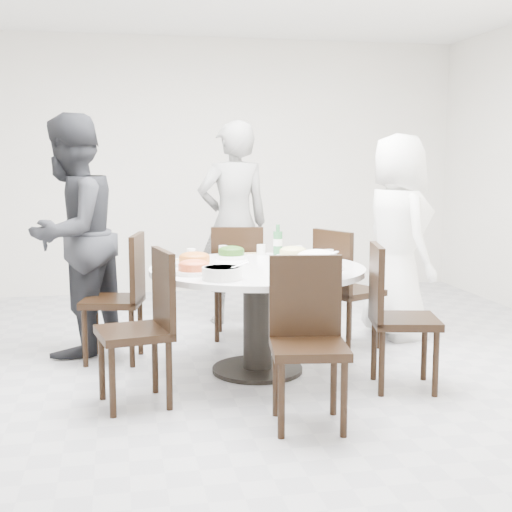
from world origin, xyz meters
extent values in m
cube|color=#B5B6BB|center=(0.00, 0.00, 0.00)|extent=(6.00, 6.00, 0.01)
cube|color=white|center=(0.00, 3.00, 1.40)|extent=(6.00, 0.01, 2.80)
cube|color=white|center=(0.00, -3.00, 1.40)|extent=(6.00, 0.01, 2.80)
cylinder|color=white|center=(0.09, -0.14, 0.38)|extent=(1.50, 1.50, 0.75)
cube|color=black|center=(0.93, 0.35, 0.47)|extent=(0.56, 0.56, 0.95)
cube|color=black|center=(0.13, 0.85, 0.47)|extent=(0.50, 0.50, 0.95)
cube|color=black|center=(-0.91, 0.33, 0.47)|extent=(0.50, 0.50, 0.95)
cube|color=black|center=(-0.78, -0.67, 0.47)|extent=(0.49, 0.49, 0.95)
cube|color=black|center=(0.17, -1.21, 0.47)|extent=(0.47, 0.47, 0.95)
cube|color=black|center=(0.96, -0.68, 0.47)|extent=(0.50, 0.50, 0.95)
imported|color=white|center=(1.43, 0.61, 0.85)|extent=(0.64, 0.89, 1.70)
imported|color=black|center=(0.18, 1.40, 0.91)|extent=(0.73, 0.54, 1.83)
imported|color=black|center=(-1.20, 0.60, 0.92)|extent=(1.04, 1.12, 1.83)
cylinder|color=white|center=(-0.02, 0.31, 0.78)|extent=(0.25, 0.25, 0.06)
cylinder|color=white|center=(0.43, 0.20, 0.79)|extent=(0.26, 0.26, 0.07)
cylinder|color=white|center=(-0.33, 0.01, 0.79)|extent=(0.28, 0.28, 0.08)
cylinder|color=white|center=(0.50, -0.33, 0.79)|extent=(0.30, 0.30, 0.07)
cylinder|color=white|center=(-0.38, -0.36, 0.78)|extent=(0.26, 0.26, 0.07)
cylinder|color=silver|center=(0.38, -0.62, 0.82)|extent=(0.30, 0.30, 0.13)
cylinder|color=white|center=(-0.22, -0.59, 0.79)|extent=(0.25, 0.25, 0.08)
cylinder|color=#2C6F3E|center=(0.35, 0.37, 0.87)|extent=(0.07, 0.07, 0.24)
cylinder|color=white|center=(0.10, 0.49, 0.79)|extent=(0.07, 0.07, 0.08)
camera|label=1|loc=(-0.86, -4.94, 1.51)|focal=50.00mm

